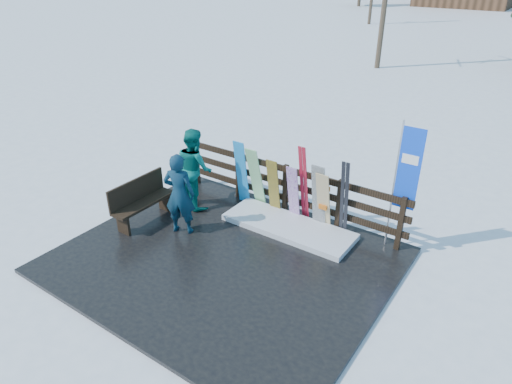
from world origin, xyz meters
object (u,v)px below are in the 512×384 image
Objects in this scene: bench at (141,199)px; snowboard_0 at (242,173)px; snowboard_1 at (256,178)px; person_back at (195,168)px; snowboard_2 at (274,187)px; person_front at (179,194)px; rental_flag at (405,173)px; snowboard_4 at (319,197)px; snowboard_5 at (323,202)px; snowboard_3 at (293,193)px.

bench is 0.96× the size of snowboard_0.
snowboard_0 is 0.40m from snowboard_1.
person_back reaches higher than bench.
snowboard_2 is 0.77× the size of person_front.
bench is at bearing -156.25° from rental_flag.
snowboard_4 is 0.82× the size of person_back.
snowboard_2 is 1.83m from person_back.
snowboard_4 is at bearing 180.00° from snowboard_5.
person_back is at bearing -167.46° from snowboard_5.
bench is at bearing 94.30° from person_back.
rental_flag is (2.69, 0.27, 0.94)m from snowboard_2.
snowboard_5 is at bearing 28.84° from bench.
snowboard_1 reaches higher than snowboard_3.
bench is 0.58× the size of rental_flag.
snowboard_3 is at bearing 0.00° from snowboard_1.
snowboard_3 is 0.88× the size of snowboard_4.
snowboard_1 is 1.69m from snowboard_5.
bench is at bearing -125.03° from snowboard_0.
snowboard_4 is (1.97, -0.00, -0.04)m from snowboard_0.
snowboard_2 is at bearing 0.00° from snowboard_1.
person_front is at bearing 142.22° from person_back.
snowboard_5 is 0.75× the size of person_back.
snowboard_5 is (1.22, -0.00, 0.01)m from snowboard_2.
rental_flag is 1.48× the size of person_front.
rental_flag is at bearing 10.42° from snowboard_5.
person_back is at bearing -159.09° from snowboard_2.
snowboard_2 is at bearing -133.17° from person_back.
person_back reaches higher than snowboard_2.
person_back is (-4.38, -0.92, -0.68)m from rental_flag.
snowboard_3 is (1.37, 0.00, -0.13)m from snowboard_0.
bench is 3.79m from snowboard_4.
person_back is (-0.53, 1.06, 0.05)m from person_front.
person_front reaches higher than snowboard_1.
snowboard_2 is at bearing -147.73° from person_front.
snowboard_1 is at bearing -126.26° from person_back.
snowboard_5 is (2.09, -0.00, -0.10)m from snowboard_0.
bench is 1.12× the size of snowboard_2.
bench is 1.00× the size of snowboard_4.
snowboard_1 reaches higher than snowboard_4.
rental_flag is 4.40m from person_front.
snowboard_3 is at bearing 0.00° from snowboard_2.
bench is 2.88m from snowboard_2.
snowboard_4 reaches higher than snowboard_3.
snowboard_4 is 1.82m from rental_flag.
snowboard_0 is 0.88m from snowboard_2.
snowboard_4 is (1.57, -0.00, -0.01)m from snowboard_1.
rental_flag is (3.55, 0.27, 0.83)m from snowboard_0.
bench is 2.55m from snowboard_1.
snowboard_3 is 0.72m from snowboard_5.
snowboard_2 is at bearing 40.64° from bench.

